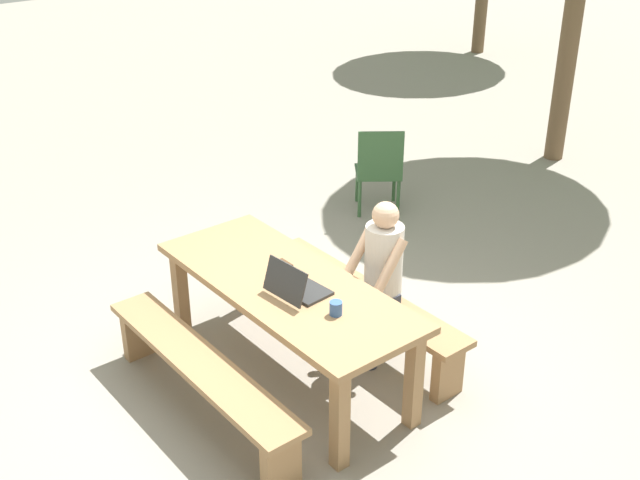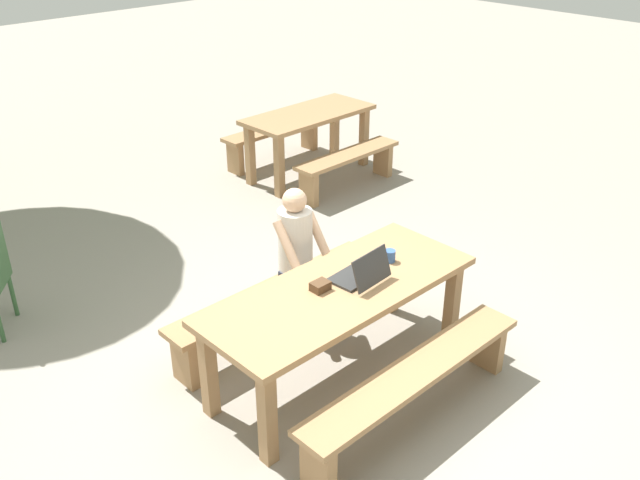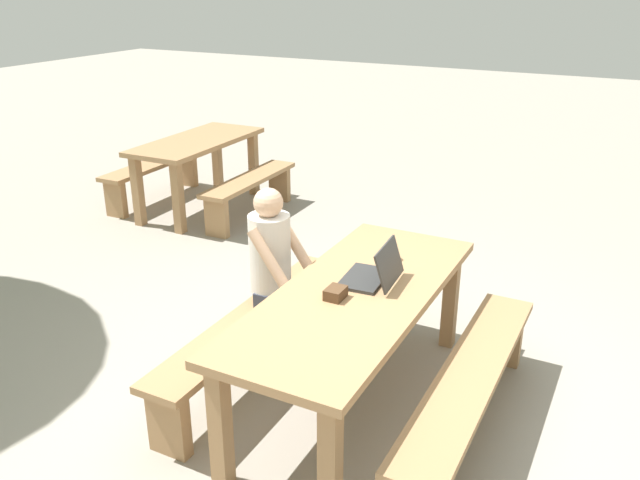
{
  "view_description": "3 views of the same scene",
  "coord_description": "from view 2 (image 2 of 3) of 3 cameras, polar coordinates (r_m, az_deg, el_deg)",
  "views": [
    {
      "loc": [
        3.69,
        -2.68,
        3.39
      ],
      "look_at": [
        0.05,
        0.25,
        1.0
      ],
      "focal_mm": 44.6,
      "sensor_mm": 36.0,
      "label": 1
    },
    {
      "loc": [
        -2.92,
        -2.86,
        3.27
      ],
      "look_at": [
        0.05,
        0.25,
        1.0
      ],
      "focal_mm": 39.15,
      "sensor_mm": 36.0,
      "label": 2
    },
    {
      "loc": [
        -3.05,
        -1.36,
        2.42
      ],
      "look_at": [
        0.05,
        0.25,
        1.0
      ],
      "focal_mm": 36.9,
      "sensor_mm": 36.0,
      "label": 3
    }
  ],
  "objects": [
    {
      "name": "ground_plane",
      "position": [
        5.23,
        1.53,
        -10.87
      ],
      "size": [
        30.0,
        30.0,
        0.0
      ],
      "primitive_type": "plane",
      "color": "gray"
    },
    {
      "name": "picnic_table_front",
      "position": [
        4.86,
        1.63,
        -4.91
      ],
      "size": [
        2.04,
        0.81,
        0.75
      ],
      "color": "#9E754C",
      "rests_on": "ground"
    },
    {
      "name": "bench_near",
      "position": [
        4.67,
        7.7,
        -11.42
      ],
      "size": [
        1.92,
        0.3,
        0.43
      ],
      "color": "#9E754C",
      "rests_on": "ground"
    },
    {
      "name": "bench_far",
      "position": [
        5.45,
        -3.57,
        -4.83
      ],
      "size": [
        1.92,
        0.3,
        0.43
      ],
      "color": "#9E754C",
      "rests_on": "ground"
    },
    {
      "name": "laptop",
      "position": [
        4.85,
        3.4,
        -2.73
      ],
      "size": [
        0.38,
        0.33,
        0.24
      ],
      "rotation": [
        0.0,
        0.0,
        3.22
      ],
      "color": "#2D2D2D",
      "rests_on": "picnic_table_front"
    },
    {
      "name": "small_pouch",
      "position": [
        4.74,
        0.02,
        -3.79
      ],
      "size": [
        0.13,
        0.1,
        0.06
      ],
      "color": "#4C331E",
      "rests_on": "picnic_table_front"
    },
    {
      "name": "coffee_mug",
      "position": [
        5.11,
        5.71,
        -1.29
      ],
      "size": [
        0.08,
        0.08,
        0.09
      ],
      "color": "#335693",
      "rests_on": "picnic_table_front"
    },
    {
      "name": "person_seated",
      "position": [
        5.36,
        -1.71,
        -0.98
      ],
      "size": [
        0.38,
        0.39,
        1.2
      ],
      "color": "#333847",
      "rests_on": "ground"
    },
    {
      "name": "picnic_table_mid",
      "position": [
        8.38,
        -0.93,
        9.49
      ],
      "size": [
        1.62,
        0.74,
        0.78
      ],
      "rotation": [
        0.0,
        0.0,
        0.02
      ],
      "color": "#9E754C",
      "rests_on": "ground"
    },
    {
      "name": "bench_mid_south",
      "position": [
        8.06,
        2.28,
        6.3
      ],
      "size": [
        1.45,
        0.33,
        0.44
      ],
      "rotation": [
        0.0,
        0.0,
        0.02
      ],
      "color": "#9E754C",
      "rests_on": "ground"
    },
    {
      "name": "bench_mid_north",
      "position": [
        8.93,
        -3.81,
        8.45
      ],
      "size": [
        1.45,
        0.33,
        0.44
      ],
      "rotation": [
        0.0,
        0.0,
        0.02
      ],
      "color": "#9E754C",
      "rests_on": "ground"
    }
  ]
}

